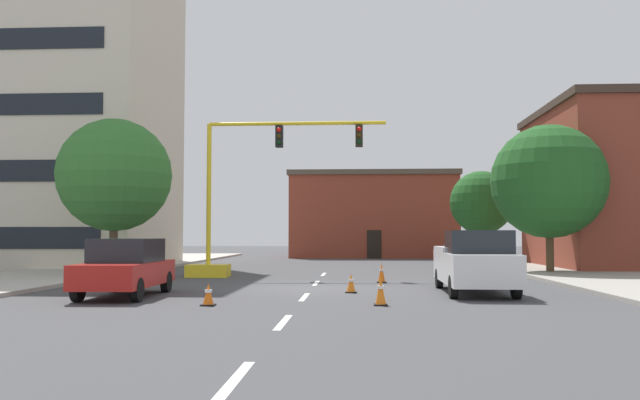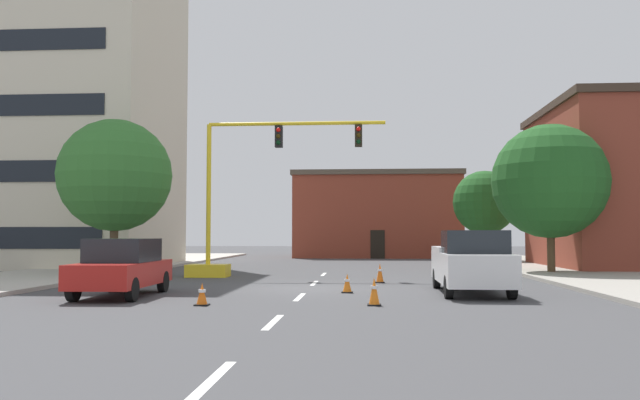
{
  "view_description": "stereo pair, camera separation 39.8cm",
  "coord_description": "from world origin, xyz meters",
  "px_view_note": "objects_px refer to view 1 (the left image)",
  "views": [
    {
      "loc": [
        1.58,
        -22.27,
        1.87
      ],
      "look_at": [
        -0.15,
        7.63,
        3.47
      ],
      "focal_mm": 36.26,
      "sensor_mm": 36.0,
      "label": 1
    },
    {
      "loc": [
        1.97,
        -22.25,
        1.87
      ],
      "look_at": [
        -0.15,
        7.63,
        3.47
      ],
      "focal_mm": 36.26,
      "sensor_mm": 36.0,
      "label": 2
    }
  ],
  "objects_px": {
    "traffic_cone_roadside_d": "(208,295)",
    "sedan_red_near_left": "(126,267)",
    "tree_left_near": "(115,175)",
    "traffic_cone_roadside_b": "(381,292)",
    "pickup_truck_white": "(474,263)",
    "tree_right_far": "(482,203)",
    "traffic_cone_roadside_c": "(382,273)",
    "traffic_signal_gantry": "(233,226)",
    "traffic_cone_roadside_a": "(351,283)",
    "tree_right_mid": "(549,182)"
  },
  "relations": [
    {
      "from": "traffic_cone_roadside_b",
      "to": "pickup_truck_white",
      "type": "bearing_deg",
      "value": 50.0
    },
    {
      "from": "traffic_signal_gantry",
      "to": "tree_left_near",
      "type": "xyz_separation_m",
      "value": [
        -5.25,
        -0.26,
        2.26
      ]
    },
    {
      "from": "traffic_cone_roadside_b",
      "to": "traffic_cone_roadside_c",
      "type": "xyz_separation_m",
      "value": [
        0.33,
        8.06,
        0.01
      ]
    },
    {
      "from": "tree_right_far",
      "to": "traffic_cone_roadside_b",
      "type": "relative_size",
      "value": 8.24
    },
    {
      "from": "tree_right_mid",
      "to": "traffic_cone_roadside_a",
      "type": "height_order",
      "value": "tree_right_mid"
    },
    {
      "from": "traffic_signal_gantry",
      "to": "traffic_cone_roadside_a",
      "type": "distance_m",
      "value": 9.19
    },
    {
      "from": "traffic_signal_gantry",
      "to": "tree_left_near",
      "type": "relative_size",
      "value": 1.25
    },
    {
      "from": "pickup_truck_white",
      "to": "traffic_cone_roadside_b",
      "type": "relative_size",
      "value": 7.27
    },
    {
      "from": "traffic_signal_gantry",
      "to": "sedan_red_near_left",
      "type": "xyz_separation_m",
      "value": [
        -1.51,
        -8.97,
        -1.33
      ]
    },
    {
      "from": "tree_right_mid",
      "to": "sedan_red_near_left",
      "type": "xyz_separation_m",
      "value": [
        -15.95,
        -11.7,
        -3.47
      ]
    },
    {
      "from": "tree_right_far",
      "to": "sedan_red_near_left",
      "type": "relative_size",
      "value": 1.35
    },
    {
      "from": "tree_right_far",
      "to": "traffic_cone_roadside_d",
      "type": "distance_m",
      "value": 30.07
    },
    {
      "from": "traffic_signal_gantry",
      "to": "sedan_red_near_left",
      "type": "relative_size",
      "value": 1.91
    },
    {
      "from": "traffic_cone_roadside_b",
      "to": "tree_right_far",
      "type": "bearing_deg",
      "value": 73.87
    },
    {
      "from": "tree_left_near",
      "to": "traffic_cone_roadside_d",
      "type": "xyz_separation_m",
      "value": [
        6.79,
        -11.0,
        -4.19
      ]
    },
    {
      "from": "tree_right_mid",
      "to": "traffic_cone_roadside_d",
      "type": "distance_m",
      "value": 19.46
    },
    {
      "from": "traffic_cone_roadside_a",
      "to": "traffic_cone_roadside_c",
      "type": "relative_size",
      "value": 0.81
    },
    {
      "from": "pickup_truck_white",
      "to": "tree_right_far",
      "type": "bearing_deg",
      "value": 78.61
    },
    {
      "from": "tree_right_far",
      "to": "tree_left_near",
      "type": "xyz_separation_m",
      "value": [
        -19.08,
        -16.19,
        0.47
      ]
    },
    {
      "from": "tree_right_far",
      "to": "traffic_cone_roadside_c",
      "type": "xyz_separation_m",
      "value": [
        -7.45,
        -18.83,
        -3.64
      ]
    },
    {
      "from": "pickup_truck_white",
      "to": "traffic_cone_roadside_b",
      "type": "height_order",
      "value": "pickup_truck_white"
    },
    {
      "from": "tree_left_near",
      "to": "traffic_cone_roadside_a",
      "type": "height_order",
      "value": "tree_left_near"
    },
    {
      "from": "pickup_truck_white",
      "to": "traffic_cone_roadside_b",
      "type": "xyz_separation_m",
      "value": [
        -3.1,
        -3.7,
        -0.61
      ]
    },
    {
      "from": "sedan_red_near_left",
      "to": "traffic_cone_roadside_b",
      "type": "xyz_separation_m",
      "value": [
        7.56,
        -1.99,
        -0.52
      ]
    },
    {
      "from": "tree_right_mid",
      "to": "traffic_cone_roadside_a",
      "type": "xyz_separation_m",
      "value": [
        -9.2,
        -10.03,
        -4.05
      ]
    },
    {
      "from": "tree_right_mid",
      "to": "traffic_cone_roadside_b",
      "type": "xyz_separation_m",
      "value": [
        -8.39,
        -13.69,
        -3.99
      ]
    },
    {
      "from": "tree_right_mid",
      "to": "pickup_truck_white",
      "type": "distance_m",
      "value": 11.79
    },
    {
      "from": "traffic_cone_roadside_b",
      "to": "traffic_cone_roadside_c",
      "type": "distance_m",
      "value": 8.06
    },
    {
      "from": "traffic_cone_roadside_a",
      "to": "traffic_cone_roadside_d",
      "type": "relative_size",
      "value": 1.04
    },
    {
      "from": "traffic_cone_roadside_c",
      "to": "traffic_cone_roadside_d",
      "type": "relative_size",
      "value": 1.28
    },
    {
      "from": "tree_right_mid",
      "to": "traffic_cone_roadside_c",
      "type": "relative_size",
      "value": 9.21
    },
    {
      "from": "pickup_truck_white",
      "to": "traffic_cone_roadside_d",
      "type": "height_order",
      "value": "pickup_truck_white"
    },
    {
      "from": "pickup_truck_white",
      "to": "sedan_red_near_left",
      "type": "relative_size",
      "value": 1.19
    },
    {
      "from": "tree_right_far",
      "to": "tree_right_mid",
      "type": "bearing_deg",
      "value": -87.33
    },
    {
      "from": "sedan_red_near_left",
      "to": "traffic_cone_roadside_a",
      "type": "relative_size",
      "value": 7.33
    },
    {
      "from": "traffic_cone_roadside_a",
      "to": "traffic_cone_roadside_b",
      "type": "xyz_separation_m",
      "value": [
        0.81,
        -3.66,
        0.06
      ]
    },
    {
      "from": "tree_right_far",
      "to": "pickup_truck_white",
      "type": "height_order",
      "value": "tree_right_far"
    },
    {
      "from": "traffic_cone_roadside_a",
      "to": "traffic_cone_roadside_d",
      "type": "bearing_deg",
      "value": -133.06
    },
    {
      "from": "sedan_red_near_left",
      "to": "pickup_truck_white",
      "type": "bearing_deg",
      "value": 9.1
    },
    {
      "from": "traffic_signal_gantry",
      "to": "traffic_cone_roadside_c",
      "type": "xyz_separation_m",
      "value": [
        6.38,
        -2.9,
        -1.85
      ]
    },
    {
      "from": "traffic_signal_gantry",
      "to": "tree_right_mid",
      "type": "distance_m",
      "value": 14.85
    },
    {
      "from": "tree_left_near",
      "to": "traffic_cone_roadside_c",
      "type": "distance_m",
      "value": 12.62
    },
    {
      "from": "tree_left_near",
      "to": "traffic_cone_roadside_b",
      "type": "height_order",
      "value": "tree_left_near"
    },
    {
      "from": "traffic_signal_gantry",
      "to": "traffic_cone_roadside_d",
      "type": "distance_m",
      "value": 11.53
    },
    {
      "from": "pickup_truck_white",
      "to": "tree_left_near",
      "type": "bearing_deg",
      "value": 154.1
    },
    {
      "from": "traffic_cone_roadside_c",
      "to": "traffic_cone_roadside_d",
      "type": "distance_m",
      "value": 9.66
    },
    {
      "from": "tree_left_near",
      "to": "traffic_cone_roadside_b",
      "type": "bearing_deg",
      "value": -43.4
    },
    {
      "from": "pickup_truck_white",
      "to": "traffic_cone_roadside_d",
      "type": "bearing_deg",
      "value": -152.28
    },
    {
      "from": "tree_left_near",
      "to": "traffic_signal_gantry",
      "type": "bearing_deg",
      "value": 2.85
    },
    {
      "from": "traffic_cone_roadside_d",
      "to": "sedan_red_near_left",
      "type": "bearing_deg",
      "value": 142.99
    }
  ]
}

